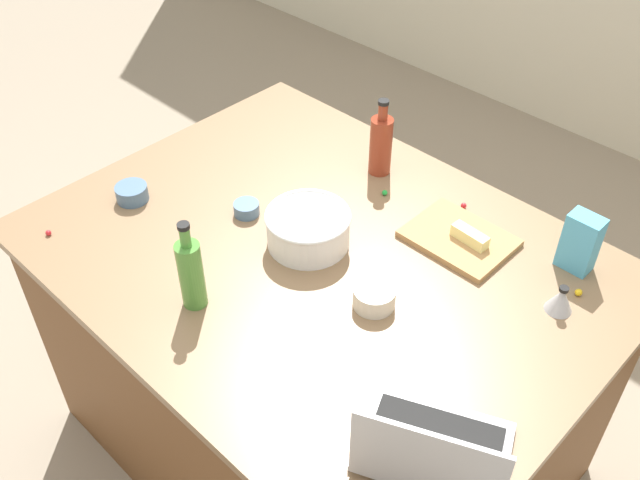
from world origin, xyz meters
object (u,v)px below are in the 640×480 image
object	(u,v)px
bottle_soy	(381,144)
candy_bag	(580,243)
kitchen_timer	(561,299)
ramekin_medium	(374,297)
laptop	(432,452)
ramekin_wide	(132,193)
bottle_olive	(191,273)
cutting_board	(459,238)
ramekin_small	(247,209)
mixing_bowl_large	(308,228)
butter_stick_left	(470,236)

from	to	relation	value
bottle_soy	candy_bag	world-z (taller)	bottle_soy
kitchen_timer	ramekin_medium	bearing A→B (deg)	-137.99
laptop	ramekin_wide	xyz separation A→B (m)	(-1.19, 0.09, -0.02)
ramekin_medium	kitchen_timer	distance (m)	0.47
bottle_olive	cutting_board	xyz separation A→B (m)	(0.34, 0.67, -0.10)
ramekin_wide	bottle_soy	bearing A→B (deg)	55.15
ramekin_medium	ramekin_small	bearing A→B (deg)	177.80
mixing_bowl_large	bottle_soy	world-z (taller)	bottle_soy
laptop	mixing_bowl_large	distance (m)	0.74
mixing_bowl_large	bottle_soy	bearing A→B (deg)	101.57
candy_bag	ramekin_small	bearing A→B (deg)	-150.02
mixing_bowl_large	ramekin_small	distance (m)	0.23
bottle_olive	butter_stick_left	bearing A→B (deg)	60.58
bottle_soy	bottle_olive	bearing A→B (deg)	-87.21
butter_stick_left	bottle_olive	bearing A→B (deg)	-119.42
bottle_olive	candy_bag	bearing A→B (deg)	51.72
bottle_olive	ramekin_small	bearing A→B (deg)	118.10
bottle_olive	ramekin_small	world-z (taller)	bottle_olive
bottle_olive	kitchen_timer	bearing A→B (deg)	42.53
cutting_board	ramekin_wide	distance (m)	0.97
ramekin_small	ramekin_medium	bearing A→B (deg)	-2.20
bottle_olive	butter_stick_left	distance (m)	0.77
bottle_soy	ramekin_wide	size ratio (longest dim) A/B	2.64
bottle_olive	ramekin_wide	bearing A→B (deg)	163.84
butter_stick_left	ramekin_wide	size ratio (longest dim) A/B	1.14
mixing_bowl_large	bottle_olive	world-z (taller)	bottle_olive
butter_stick_left	ramekin_small	xyz separation A→B (m)	(-0.55, -0.33, -0.02)
bottle_soy	ramekin_small	xyz separation A→B (m)	(-0.14, -0.44, -0.08)
butter_stick_left	mixing_bowl_large	bearing A→B (deg)	-137.63
laptop	candy_bag	bearing A→B (deg)	96.66
butter_stick_left	candy_bag	world-z (taller)	candy_bag
ramekin_wide	kitchen_timer	bearing A→B (deg)	22.82
ramekin_medium	bottle_soy	bearing A→B (deg)	129.14
bottle_soy	candy_bag	bearing A→B (deg)	2.44
butter_stick_left	bottle_soy	bearing A→B (deg)	166.29
ramekin_medium	candy_bag	world-z (taller)	candy_bag
mixing_bowl_large	butter_stick_left	size ratio (longest dim) A/B	2.17
bottle_olive	laptop	bearing A→B (deg)	3.66
mixing_bowl_large	bottle_soy	distance (m)	0.41
butter_stick_left	candy_bag	xyz separation A→B (m)	(0.25, 0.13, 0.05)
mixing_bowl_large	butter_stick_left	xyz separation A→B (m)	(0.33, 0.30, -0.02)
bottle_soy	ramekin_wide	distance (m)	0.77
butter_stick_left	ramekin_medium	distance (m)	0.36
mixing_bowl_large	bottle_olive	distance (m)	0.37
laptop	bottle_soy	size ratio (longest dim) A/B	1.47
bottle_soy	ramekin_medium	bearing A→B (deg)	-50.86
laptop	bottle_soy	bearing A→B (deg)	136.22
ramekin_small	ramekin_medium	distance (m)	0.51
ramekin_medium	laptop	bearing A→B (deg)	-34.82
mixing_bowl_large	ramekin_wide	world-z (taller)	mixing_bowl_large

